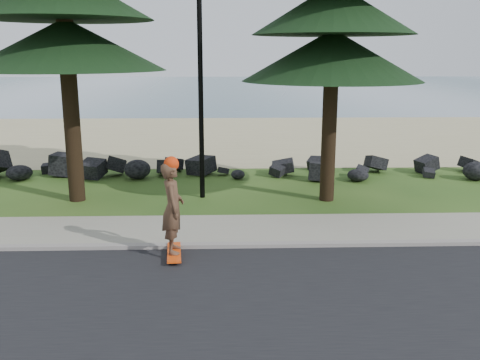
{
  "coord_description": "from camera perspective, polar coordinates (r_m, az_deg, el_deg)",
  "views": [
    {
      "loc": [
        0.6,
        -11.6,
        4.05
      ],
      "look_at": [
        0.97,
        0.0,
        1.27
      ],
      "focal_mm": 40.0,
      "sensor_mm": 36.0,
      "label": 1
    }
  ],
  "objects": [
    {
      "name": "beach_sand",
      "position": [
        26.42,
        -3.14,
        4.66
      ],
      "size": [
        160.0,
        15.0,
        0.01
      ],
      "primitive_type": "cube",
      "color": "tan",
      "rests_on": "ground"
    },
    {
      "name": "seawall_boulders",
      "position": [
        17.68,
        -3.74,
        0.22
      ],
      "size": [
        60.0,
        2.4,
        1.1
      ],
      "primitive_type": null,
      "color": "black",
      "rests_on": "ground"
    },
    {
      "name": "skateboarder",
      "position": [
        10.68,
        -7.19,
        -2.99
      ],
      "size": [
        0.5,
        1.13,
        2.06
      ],
      "rotation": [
        0.0,
        0.0,
        1.66
      ],
      "color": "#E9450D",
      "rests_on": "ground"
    },
    {
      "name": "ocean",
      "position": [
        62.73,
        -2.42,
        9.78
      ],
      "size": [
        160.0,
        58.0,
        0.01
      ],
      "primitive_type": "cube",
      "color": "#375C6A",
      "rests_on": "ground"
    },
    {
      "name": "sidewalk",
      "position": [
        12.48,
        -4.52,
        -5.3
      ],
      "size": [
        160.0,
        2.0,
        0.08
      ],
      "primitive_type": "cube",
      "color": "gray",
      "rests_on": "ground"
    },
    {
      "name": "lamp_post",
      "position": [
        14.81,
        -4.29,
        13.78
      ],
      "size": [
        0.25,
        0.14,
        8.14
      ],
      "color": "black",
      "rests_on": "ground"
    },
    {
      "name": "kerb",
      "position": [
        11.44,
        -4.77,
        -7.03
      ],
      "size": [
        160.0,
        0.2,
        0.1
      ],
      "primitive_type": "cube",
      "color": "gray",
      "rests_on": "ground"
    },
    {
      "name": "ground",
      "position": [
        12.3,
        -4.56,
        -5.78
      ],
      "size": [
        160.0,
        160.0,
        0.0
      ],
      "primitive_type": "plane",
      "color": "#244615",
      "rests_on": "ground"
    },
    {
      "name": "road",
      "position": [
        8.19,
        -6.05,
        -16.14
      ],
      "size": [
        160.0,
        7.0,
        0.02
      ],
      "primitive_type": "cube",
      "color": "black",
      "rests_on": "ground"
    }
  ]
}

